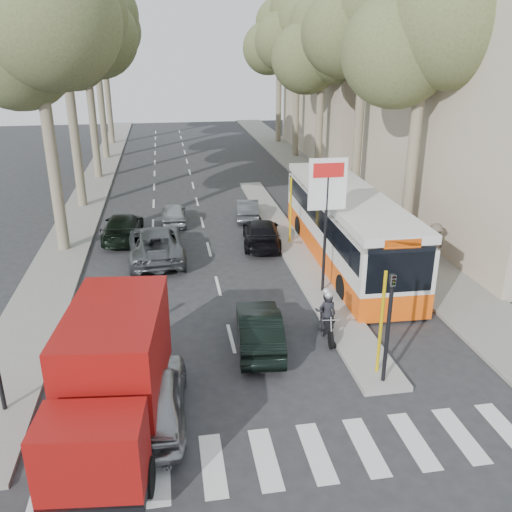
{
  "coord_description": "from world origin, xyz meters",
  "views": [
    {
      "loc": [
        -2.8,
        -14.45,
        9.51
      ],
      "look_at": [
        0.59,
        5.62,
        1.6
      ],
      "focal_mm": 38.0,
      "sensor_mm": 36.0,
      "label": 1
    }
  ],
  "objects_px": {
    "city_bus": "(346,224)",
    "motorcycle": "(326,314)",
    "silver_hatchback": "(153,396)",
    "red_truck": "(114,375)",
    "dark_hatchback": "(259,329)"
  },
  "relations": [
    {
      "from": "silver_hatchback",
      "to": "motorcycle",
      "type": "bearing_deg",
      "value": -145.17
    },
    {
      "from": "city_bus",
      "to": "motorcycle",
      "type": "height_order",
      "value": "city_bus"
    },
    {
      "from": "dark_hatchback",
      "to": "red_truck",
      "type": "relative_size",
      "value": 0.64
    },
    {
      "from": "city_bus",
      "to": "red_truck",
      "type": "bearing_deg",
      "value": -130.67
    },
    {
      "from": "silver_hatchback",
      "to": "red_truck",
      "type": "height_order",
      "value": "red_truck"
    },
    {
      "from": "silver_hatchback",
      "to": "red_truck",
      "type": "distance_m",
      "value": 1.36
    },
    {
      "from": "red_truck",
      "to": "silver_hatchback",
      "type": "bearing_deg",
      "value": 24.26
    },
    {
      "from": "silver_hatchback",
      "to": "dark_hatchback",
      "type": "relative_size",
      "value": 1.09
    },
    {
      "from": "dark_hatchback",
      "to": "motorcycle",
      "type": "distance_m",
      "value": 2.48
    },
    {
      "from": "city_bus",
      "to": "motorcycle",
      "type": "xyz_separation_m",
      "value": [
        -2.87,
        -6.71,
        -0.99
      ]
    },
    {
      "from": "silver_hatchback",
      "to": "red_truck",
      "type": "relative_size",
      "value": 0.71
    },
    {
      "from": "silver_hatchback",
      "to": "dark_hatchback",
      "type": "height_order",
      "value": "silver_hatchback"
    },
    {
      "from": "motorcycle",
      "to": "dark_hatchback",
      "type": "bearing_deg",
      "value": -164.65
    },
    {
      "from": "dark_hatchback",
      "to": "silver_hatchback",
      "type": "bearing_deg",
      "value": 49.19
    },
    {
      "from": "silver_hatchback",
      "to": "motorcycle",
      "type": "relative_size",
      "value": 2.15
    }
  ]
}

